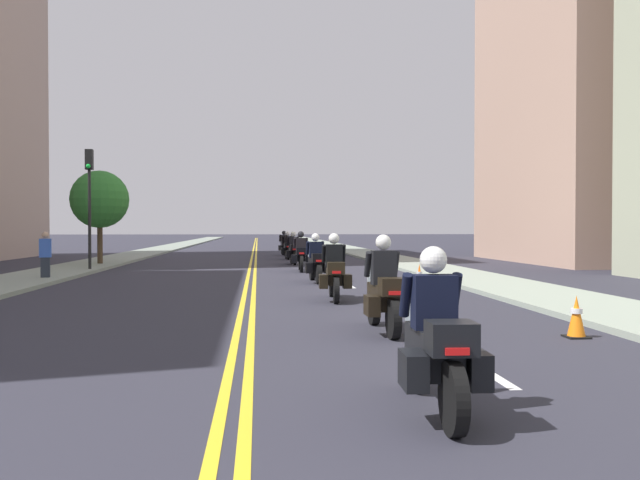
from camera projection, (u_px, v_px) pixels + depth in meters
name	position (u px, v px, depth m)	size (l,w,h in m)	color
ground_plane	(255.00, 252.00, 47.80)	(264.00, 264.00, 0.00)	#2B2B36
sidewalk_left	(151.00, 251.00, 47.10)	(2.77, 144.00, 0.12)	gray
sidewalk_right	(355.00, 251.00, 48.50)	(2.77, 144.00, 0.12)	gray
centreline_yellow_inner	(253.00, 252.00, 47.79)	(0.12, 132.00, 0.01)	yellow
centreline_yellow_outer	(256.00, 252.00, 47.81)	(0.12, 132.00, 0.01)	yellow
lane_dashes_white	(320.00, 267.00, 29.17)	(0.14, 56.40, 0.01)	silver
motorcycle_0	(436.00, 346.00, 6.15)	(0.77, 2.15, 1.58)	black
motorcycle_1	(384.00, 294.00, 10.95)	(0.77, 2.20, 1.64)	black
motorcycle_2	(334.00, 273.00, 15.79)	(0.78, 2.23, 1.62)	black
motorcycle_3	(316.00, 263.00, 21.06)	(0.78, 2.24, 1.58)	black
motorcycle_4	(301.00, 255.00, 26.39)	(0.77, 2.19, 1.62)	black
motorcycle_5	(293.00, 251.00, 31.48)	(0.78, 2.15, 1.59)	black
motorcycle_6	(288.00, 248.00, 36.51)	(0.77, 2.10, 1.56)	black
motorcycle_7	(284.00, 245.00, 41.50)	(0.78, 2.12, 1.57)	black
traffic_cone_0	(576.00, 317.00, 10.46)	(0.35, 0.35, 0.67)	black
traffic_cone_1	(419.00, 277.00, 18.72)	(0.30, 0.30, 0.73)	black
traffic_light_near	(89.00, 188.00, 26.01)	(0.28, 0.38, 4.86)	black
pedestrian_0	(45.00, 256.00, 21.63)	(0.39, 0.28, 1.63)	#272D39
street_tree_0	(100.00, 200.00, 30.09)	(2.63, 2.63, 4.38)	#463524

